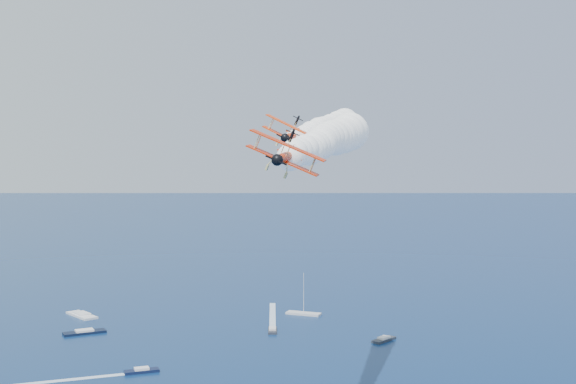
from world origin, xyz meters
TOP-DOWN VIEW (x-y plane):
  - biplane_lead at (12.95, 31.33)m, footprint 13.25×13.77m
  - biplane_trail at (-13.25, -0.21)m, footprint 11.27×11.68m
  - smoke_trail_lead at (35.74, 49.26)m, footprint 61.03×59.57m
  - smoke_trail_trail at (9.10, 18.27)m, footprint 61.06×60.14m
  - spectator_boats at (10.14, 112.57)m, footprint 199.66×165.94m
  - boat_wakes at (15.45, 137.43)m, footprint 156.93×78.22m

SIDE VIEW (x-z plane):
  - boat_wakes at x=15.45m, z-range 0.01..0.05m
  - spectator_boats at x=10.14m, z-range 0.00..0.70m
  - biplane_trail at x=-13.25m, z-range 49.31..57.31m
  - smoke_trail_trail at x=9.10m, z-range 50.09..60.93m
  - biplane_lead at x=12.95m, z-range 51.42..61.17m
  - smoke_trail_lead at x=35.74m, z-range 53.08..63.91m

